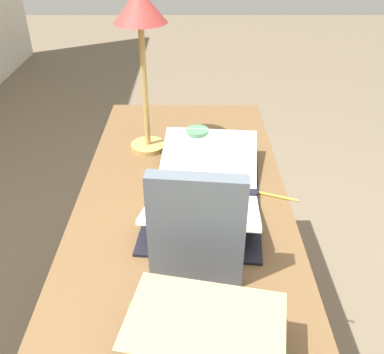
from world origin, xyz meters
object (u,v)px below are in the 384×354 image
(coffee_mug, at_px, (197,142))
(pencil, at_px, (269,195))
(book_standing_upright, at_px, (196,231))
(reading_lamp, at_px, (141,24))
(open_book, at_px, (206,187))
(book_stack_tall, at_px, (205,344))

(coffee_mug, relative_size, pencil, 0.67)
(book_standing_upright, xyz_separation_m, reading_lamp, (0.59, 0.15, 0.27))
(book_standing_upright, relative_size, pencil, 1.74)
(reading_lamp, bearing_deg, pencil, -127.45)
(open_book, relative_size, pencil, 3.71)
(open_book, bearing_deg, pencil, -86.41)
(reading_lamp, height_order, pencil, reading_lamp)
(coffee_mug, bearing_deg, pencil, -140.60)
(reading_lamp, relative_size, coffee_mug, 4.91)
(book_standing_upright, bearing_deg, open_book, 0.57)
(reading_lamp, bearing_deg, book_standing_upright, -165.35)
(book_stack_tall, distance_m, coffee_mug, 0.77)
(open_book, xyz_separation_m, coffee_mug, (0.24, 0.02, 0.02))
(book_stack_tall, distance_m, book_standing_upright, 0.22)
(reading_lamp, distance_m, pencil, 0.61)
(reading_lamp, bearing_deg, book_stack_tall, -168.20)
(pencil, bearing_deg, coffee_mug, 39.40)
(pencil, bearing_deg, open_book, 87.85)
(open_book, height_order, book_standing_upright, book_standing_upright)
(coffee_mug, distance_m, pencil, 0.32)
(book_standing_upright, height_order, coffee_mug, book_standing_upright)
(reading_lamp, distance_m, coffee_mug, 0.40)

